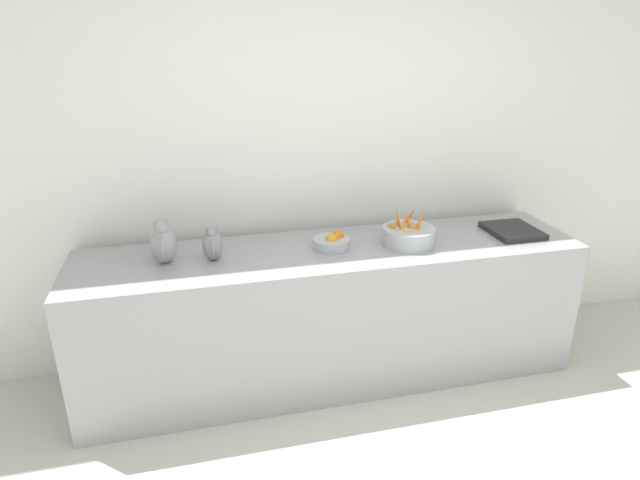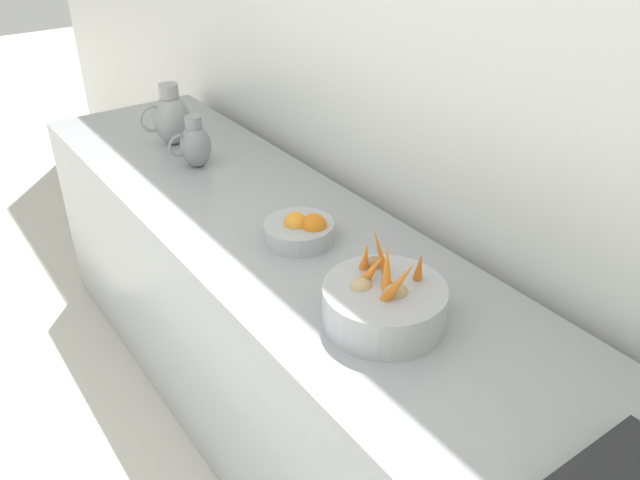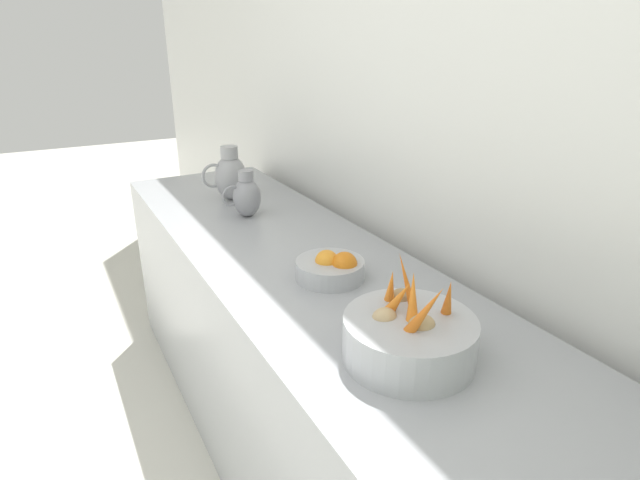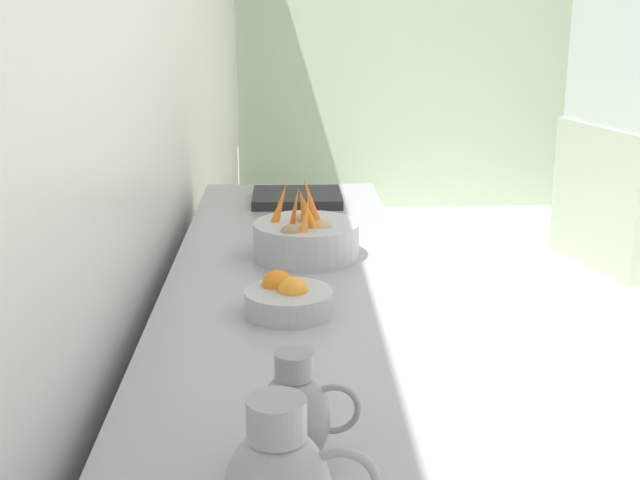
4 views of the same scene
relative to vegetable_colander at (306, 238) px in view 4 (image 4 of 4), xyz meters
name	(u,v)px [view 4 (image 4 of 4)]	position (x,y,z in m)	size (l,w,h in m)	color
tile_wall_left	(127,49)	(-0.50, 0.03, 0.55)	(0.10, 8.27, 3.00)	white
prep_counter	(294,471)	(-0.04, -0.47, -0.50)	(0.70, 3.06, 0.88)	#9EA0A5
vegetable_colander	(306,238)	(0.00, 0.00, 0.00)	(0.32, 0.32, 0.24)	#ADAFB5
orange_bowl	(288,299)	(-0.06, -0.47, -0.02)	(0.22, 0.22, 0.10)	#ADAFB5
metal_pitcher_short	(296,415)	(-0.04, -1.17, 0.03)	(0.17, 0.12, 0.20)	gray
counter_sink_basin	(297,198)	(-0.02, 0.73, -0.04)	(0.34, 0.30, 0.04)	#232326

